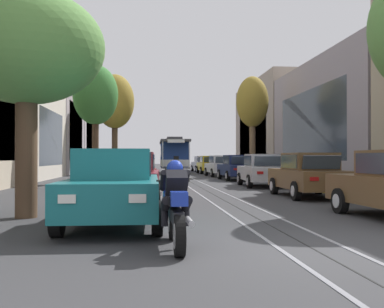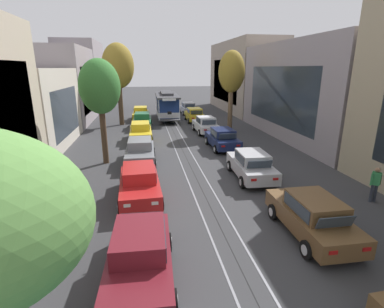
# 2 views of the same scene
# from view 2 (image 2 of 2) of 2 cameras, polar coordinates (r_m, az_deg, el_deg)

# --- Properties ---
(ground_plane) EXTENTS (160.00, 160.00, 0.00)m
(ground_plane) POSITION_cam_2_polar(r_m,az_deg,el_deg) (21.93, -1.73, 0.48)
(ground_plane) COLOR #38383A
(trolley_track_rails) EXTENTS (1.14, 61.06, 0.01)m
(trolley_track_rails) POSITION_cam_2_polar(r_m,az_deg,el_deg) (25.10, -2.74, 2.55)
(trolley_track_rails) COLOR gray
(trolley_track_rails) RESTS_ON ground
(building_facade_left) EXTENTS (5.76, 52.76, 10.19)m
(building_facade_left) POSITION_cam_2_polar(r_m,az_deg,el_deg) (25.39, -29.61, 10.63)
(building_facade_left) COLOR beige
(building_facade_left) RESTS_ON ground
(building_facade_right) EXTENTS (5.71, 52.76, 10.03)m
(building_facade_right) POSITION_cam_2_polar(r_m,az_deg,el_deg) (28.77, 20.77, 12.76)
(building_facade_right) COLOR tan
(building_facade_right) RESTS_ON ground
(parked_car_maroon_second_left) EXTENTS (2.11, 4.41, 1.58)m
(parked_car_maroon_second_left) POSITION_cam_2_polar(r_m,az_deg,el_deg) (9.12, -10.18, -18.98)
(parked_car_maroon_second_left) COLOR maroon
(parked_car_maroon_second_left) RESTS_ON ground
(parked_car_red_mid_left) EXTENTS (2.11, 4.41, 1.58)m
(parked_car_red_mid_left) POSITION_cam_2_polar(r_m,az_deg,el_deg) (14.12, -10.24, -5.63)
(parked_car_red_mid_left) COLOR red
(parked_car_red_mid_left) RESTS_ON ground
(parked_car_grey_fourth_left) EXTENTS (2.04, 4.38, 1.58)m
(parked_car_grey_fourth_left) POSITION_cam_2_polar(r_m,az_deg,el_deg) (19.45, -10.13, 0.57)
(parked_car_grey_fourth_left) COLOR slate
(parked_car_grey_fourth_left) RESTS_ON ground
(parked_car_yellow_fifth_left) EXTENTS (2.03, 4.37, 1.58)m
(parked_car_yellow_fifth_left) POSITION_cam_2_polar(r_m,az_deg,el_deg) (25.43, -10.02, 4.34)
(parked_car_yellow_fifth_left) COLOR gold
(parked_car_yellow_fifth_left) RESTS_ON ground
(parked_car_green_sixth_left) EXTENTS (2.11, 4.41, 1.58)m
(parked_car_green_sixth_left) POSITION_cam_2_polar(r_m,az_deg,el_deg) (30.96, -9.71, 6.52)
(parked_car_green_sixth_left) COLOR #1E6038
(parked_car_green_sixth_left) RESTS_ON ground
(parked_car_yellow_far_left) EXTENTS (2.07, 4.39, 1.58)m
(parked_car_yellow_far_left) POSITION_cam_2_polar(r_m,az_deg,el_deg) (35.86, -10.02, 7.85)
(parked_car_yellow_far_left) COLOR gold
(parked_car_yellow_far_left) RESTS_ON ground
(parked_car_brown_second_right) EXTENTS (2.03, 4.37, 1.58)m
(parked_car_brown_second_right) POSITION_cam_2_polar(r_m,az_deg,el_deg) (11.88, 22.50, -11.13)
(parked_car_brown_second_right) COLOR brown
(parked_car_brown_second_right) RESTS_ON ground
(parked_car_silver_mid_right) EXTENTS (2.12, 4.41, 1.58)m
(parked_car_silver_mid_right) POSITION_cam_2_polar(r_m,az_deg,el_deg) (16.75, 11.56, -2.12)
(parked_car_silver_mid_right) COLOR #B7B7BC
(parked_car_silver_mid_right) RESTS_ON ground
(parked_car_navy_fourth_right) EXTENTS (2.08, 4.39, 1.58)m
(parked_car_navy_fourth_right) POSITION_cam_2_polar(r_m,az_deg,el_deg) (22.73, 5.97, 3.06)
(parked_car_navy_fourth_right) COLOR #19234C
(parked_car_navy_fourth_right) RESTS_ON ground
(parked_car_white_fifth_right) EXTENTS (2.11, 4.41, 1.58)m
(parked_car_white_fifth_right) POSITION_cam_2_polar(r_m,az_deg,el_deg) (28.15, 2.69, 5.74)
(parked_car_white_fifth_right) COLOR silver
(parked_car_white_fifth_right) RESTS_ON ground
(parked_car_yellow_sixth_right) EXTENTS (2.03, 4.37, 1.58)m
(parked_car_yellow_sixth_right) POSITION_cam_2_polar(r_m,az_deg,el_deg) (34.28, 0.49, 7.71)
(parked_car_yellow_sixth_right) COLOR gold
(parked_car_yellow_sixth_right) RESTS_ON ground
(parked_car_silver_far_right) EXTENTS (2.14, 4.42, 1.58)m
(parked_car_silver_far_right) POSITION_cam_2_polar(r_m,az_deg,el_deg) (40.14, -0.77, 9.00)
(parked_car_silver_far_right) COLOR #B7B7BC
(parked_car_silver_far_right) RESTS_ON ground
(street_tree_kerb_left_second) EXTENTS (2.53, 2.34, 6.64)m
(street_tree_kerb_left_second) POSITION_cam_2_polar(r_m,az_deg,el_deg) (19.27, -17.63, 12.26)
(street_tree_kerb_left_second) COLOR #4C3826
(street_tree_kerb_left_second) RESTS_ON ground
(street_tree_kerb_left_mid) EXTENTS (3.33, 3.29, 8.59)m
(street_tree_kerb_left_mid) POSITION_cam_2_polar(r_m,az_deg,el_deg) (32.85, -14.30, 16.24)
(street_tree_kerb_left_mid) COLOR #4C3826
(street_tree_kerb_left_mid) RESTS_ON ground
(street_tree_kerb_right_second) EXTENTS (2.46, 2.70, 7.67)m
(street_tree_kerb_right_second) POSITION_cam_2_polar(r_m,az_deg,el_deg) (28.70, 7.76, 15.48)
(street_tree_kerb_right_second) COLOR brown
(street_tree_kerb_right_second) RESTS_ON ground
(cable_car_trolley) EXTENTS (2.72, 9.16, 3.28)m
(cable_car_trolley) POSITION_cam_2_polar(r_m,az_deg,el_deg) (36.44, -4.99, 9.54)
(cable_car_trolley) COLOR navy
(cable_car_trolley) RESTS_ON ground
(pedestrian_on_left_pavement) EXTENTS (0.55, 0.42, 1.70)m
(pedestrian_on_left_pavement) POSITION_cam_2_polar(r_m,az_deg,el_deg) (15.96, 32.28, -4.77)
(pedestrian_on_left_pavement) COLOR #282D38
(pedestrian_on_left_pavement) RESTS_ON ground
(fire_hydrant) EXTENTS (0.40, 0.22, 0.84)m
(fire_hydrant) POSITION_cam_2_polar(r_m,az_deg,el_deg) (14.01, 22.97, -8.60)
(fire_hydrant) COLOR gold
(fire_hydrant) RESTS_ON ground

